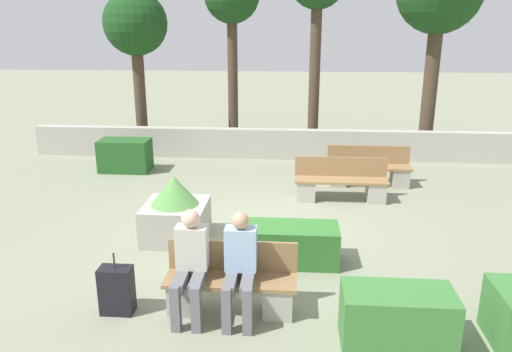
{
  "coord_description": "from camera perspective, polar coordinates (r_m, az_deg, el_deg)",
  "views": [
    {
      "loc": [
        0.6,
        -7.76,
        3.45
      ],
      "look_at": [
        -0.04,
        0.5,
        0.9
      ],
      "focal_mm": 35.0,
      "sensor_mm": 36.0,
      "label": 1
    }
  ],
  "objects": [
    {
      "name": "hedge_block_near_right",
      "position": [
        5.93,
        15.81,
        -15.35
      ],
      "size": [
        1.22,
        0.62,
        0.66
      ],
      "color": "#3D7A38",
      "rests_on": "ground_plane"
    },
    {
      "name": "ground_plane",
      "position": [
        8.51,
        0.01,
        -6.8
      ],
      "size": [
        60.0,
        60.0,
        0.0
      ],
      "primitive_type": "plane",
      "color": "gray"
    },
    {
      "name": "hedge_block_mid_right",
      "position": [
        12.46,
        -14.72,
        2.3
      ],
      "size": [
        1.19,
        0.68,
        0.77
      ],
      "color": "#235623",
      "rests_on": "ground_plane"
    },
    {
      "name": "tree_leftmost",
      "position": [
        14.35,
        -13.61,
        16.18
      ],
      "size": [
        1.72,
        1.72,
        4.31
      ],
      "color": "#473828",
      "rests_on": "ground_plane"
    },
    {
      "name": "hedge_block_near_left",
      "position": [
        7.53,
        4.03,
        -7.77
      ],
      "size": [
        1.4,
        0.66,
        0.57
      ],
      "color": "#33702D",
      "rests_on": "ground_plane"
    },
    {
      "name": "person_seated_woman",
      "position": [
        6.08,
        -7.52,
        -9.47
      ],
      "size": [
        0.38,
        0.63,
        1.34
      ],
      "color": "slate",
      "rests_on": "ground_plane"
    },
    {
      "name": "bench_right_side",
      "position": [
        11.26,
        12.76,
        0.56
      ],
      "size": [
        1.81,
        0.49,
        0.85
      ],
      "rotation": [
        0.0,
        0.0,
        -0.15
      ],
      "color": "#937047",
      "rests_on": "ground_plane"
    },
    {
      "name": "person_seated_man",
      "position": [
        6.0,
        -1.87,
        -9.88
      ],
      "size": [
        0.38,
        0.63,
        1.33
      ],
      "color": "slate",
      "rests_on": "ground_plane"
    },
    {
      "name": "planter_corner_left",
      "position": [
        8.31,
        -9.18,
        -4.06
      ],
      "size": [
        1.01,
        1.01,
        1.09
      ],
      "color": "#ADA89E",
      "rests_on": "ground_plane"
    },
    {
      "name": "perimeter_wall",
      "position": [
        13.22,
        1.7,
        3.71
      ],
      "size": [
        12.7,
        0.3,
        0.78
      ],
      "color": "#ADA89E",
      "rests_on": "ground_plane"
    },
    {
      "name": "suitcase",
      "position": [
        6.51,
        -15.63,
        -12.45
      ],
      "size": [
        0.4,
        0.24,
        0.81
      ],
      "color": "black",
      "rests_on": "ground_plane"
    },
    {
      "name": "tree_center_left",
      "position": [
        14.44,
        -2.79,
        19.25
      ],
      "size": [
        1.52,
        1.52,
        4.94
      ],
      "color": "#473828",
      "rests_on": "ground_plane"
    },
    {
      "name": "bench_left_side",
      "position": [
        10.19,
        9.68,
        -0.98
      ],
      "size": [
        1.86,
        0.49,
        0.85
      ],
      "rotation": [
        0.0,
        0.0,
        0.02
      ],
      "color": "#937047",
      "rests_on": "ground_plane"
    },
    {
      "name": "bench_front",
      "position": [
        6.32,
        -2.87,
        -12.59
      ],
      "size": [
        1.62,
        0.49,
        0.85
      ],
      "color": "#937047",
      "rests_on": "ground_plane"
    }
  ]
}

